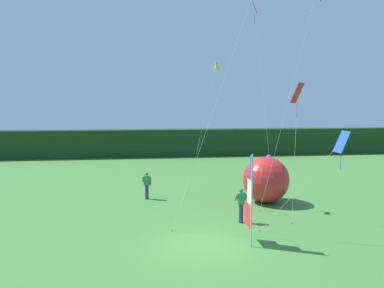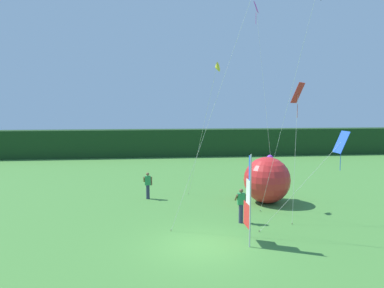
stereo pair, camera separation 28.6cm
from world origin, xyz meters
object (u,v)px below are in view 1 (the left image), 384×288
kite_blue_diamond_4 (339,146)px  kite_yellow_delta_5 (216,69)px  kite_magenta_diamond_0 (257,29)px  kite_red_diamond_3 (297,97)px  person_near_banner (147,185)px  inflatable_balloon (266,180)px  banner_flag (250,201)px  person_mid_field (241,204)px

kite_blue_diamond_4 → kite_yellow_delta_5: kite_yellow_delta_5 is taller
kite_magenta_diamond_0 → kite_red_diamond_3: (0.66, -4.90, -4.39)m
person_near_banner → kite_blue_diamond_4: kite_blue_diamond_4 is taller
kite_red_diamond_3 → inflatable_balloon: bearing=99.0°
inflatable_balloon → kite_red_diamond_3: size_ratio=0.41×
banner_flag → person_mid_field: bearing=81.7°
kite_magenta_diamond_0 → kite_blue_diamond_4: (0.96, -8.53, -6.50)m
banner_flag → kite_yellow_delta_5: kite_yellow_delta_5 is taller
banner_flag → person_mid_field: banner_flag is taller
kite_red_diamond_3 → banner_flag: bearing=-135.6°
inflatable_balloon → kite_blue_diamond_4: kite_blue_diamond_4 is taller
kite_red_diamond_3 → kite_blue_diamond_4: (0.30, -3.63, -2.11)m
banner_flag → person_mid_field: 3.00m
person_mid_field → kite_yellow_delta_5: (-0.63, 3.68, 7.04)m
banner_flag → kite_red_diamond_3: kite_red_diamond_3 is taller
kite_red_diamond_3 → kite_yellow_delta_5: (-3.62, 3.17, 1.69)m
person_mid_field → kite_blue_diamond_4: size_ratio=0.36×
person_near_banner → kite_magenta_diamond_0: bearing=0.7°
person_mid_field → kite_yellow_delta_5: kite_yellow_delta_5 is taller
person_mid_field → kite_red_diamond_3: kite_red_diamond_3 is taller
kite_red_diamond_3 → kite_blue_diamond_4: kite_red_diamond_3 is taller
kite_red_diamond_3 → kite_yellow_delta_5: bearing=138.8°
inflatable_balloon → kite_yellow_delta_5: (-3.13, 0.10, 6.56)m
kite_red_diamond_3 → kite_blue_diamond_4: 4.21m
inflatable_balloon → kite_blue_diamond_4: 7.30m
inflatable_balloon → person_near_banner: bearing=166.4°
person_near_banner → kite_blue_diamond_4: size_ratio=0.35×
person_mid_field → kite_red_diamond_3: size_ratio=0.25×
person_mid_field → kite_blue_diamond_4: bearing=-43.6°
person_near_banner → kite_red_diamond_3: bearing=-32.2°
banner_flag → person_near_banner: banner_flag is taller
person_near_banner → inflatable_balloon: bearing=-13.6°
kite_magenta_diamond_0 → kite_blue_diamond_4: 10.77m
inflatable_balloon → kite_magenta_diamond_0: kite_magenta_diamond_0 is taller
kite_magenta_diamond_0 → kite_yellow_delta_5: size_ratio=1.47×
person_near_banner → kite_magenta_diamond_0: size_ratio=0.14×
kite_red_diamond_3 → kite_yellow_delta_5: kite_yellow_delta_5 is taller
person_mid_field → kite_blue_diamond_4: (3.28, -3.13, 3.25)m
person_mid_field → kite_red_diamond_3: bearing=9.6°
person_near_banner → kite_red_diamond_3: 10.52m
person_mid_field → kite_blue_diamond_4: kite_blue_diamond_4 is taller
banner_flag → person_mid_field: (0.41, 2.82, -0.93)m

